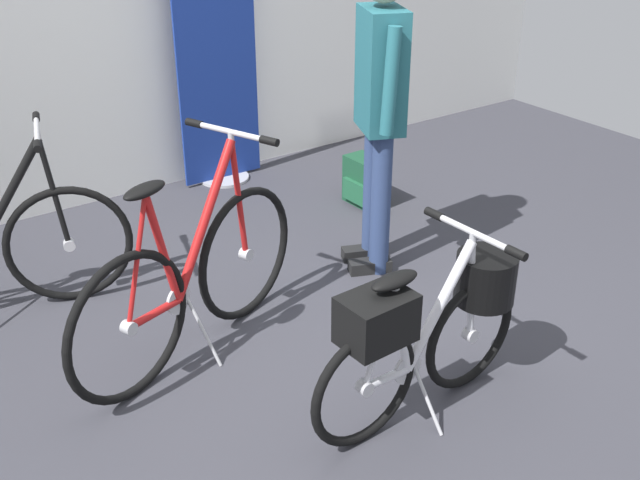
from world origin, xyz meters
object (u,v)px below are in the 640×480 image
(floor_banner_stand, at_px, (217,70))
(display_bike_left, at_px, (191,280))
(visitor_near_wall, at_px, (380,101))
(backpack_on_floor, at_px, (366,182))
(folding_bike_foreground, at_px, (431,324))

(floor_banner_stand, height_order, display_bike_left, floor_banner_stand)
(visitor_near_wall, bearing_deg, backpack_on_floor, 55.38)
(display_bike_left, height_order, backpack_on_floor, display_bike_left)
(display_bike_left, height_order, visitor_near_wall, visitor_near_wall)
(floor_banner_stand, height_order, backpack_on_floor, floor_banner_stand)
(floor_banner_stand, xyz_separation_m, visitor_near_wall, (0.09, -1.63, 0.17))
(visitor_near_wall, bearing_deg, floor_banner_stand, 93.32)
(floor_banner_stand, height_order, folding_bike_foreground, floor_banner_stand)
(visitor_near_wall, relative_size, backpack_on_floor, 5.22)
(floor_banner_stand, xyz_separation_m, display_bike_left, (-1.14, -1.80, -0.42))
(folding_bike_foreground, relative_size, visitor_near_wall, 0.67)
(floor_banner_stand, xyz_separation_m, backpack_on_floor, (0.57, -0.94, -0.64))
(backpack_on_floor, bearing_deg, visitor_near_wall, -124.62)
(floor_banner_stand, bearing_deg, folding_bike_foreground, -100.72)
(visitor_near_wall, xyz_separation_m, backpack_on_floor, (0.48, 0.69, -0.81))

